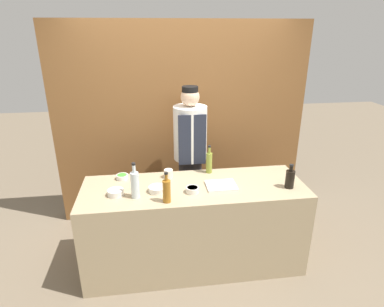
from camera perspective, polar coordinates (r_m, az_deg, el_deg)
The scene contains 14 objects.
ground_plane at distance 3.59m, azimuth 0.34°, elevation -18.50°, with size 14.00×14.00×0.00m, color #756651.
cabinet_wall at distance 3.97m, azimuth -1.83°, elevation 5.32°, with size 3.03×0.18×2.40m.
counter at distance 3.32m, azimuth 0.36°, elevation -12.64°, with size 2.15×0.74×0.89m.
sauce_bowl_orange at distance 3.00m, azimuth -13.43°, elevation -6.70°, with size 0.15×0.15×0.05m.
sauce_bowl_yellow at distance 2.97m, azimuth 0.08°, elevation -6.42°, with size 0.12×0.12×0.05m.
sauce_bowl_red at distance 3.00m, azimuth -6.23°, elevation -6.26°, with size 0.16×0.16×0.05m.
sauce_bowl_green at distance 3.30m, azimuth -12.31°, elevation -4.03°, with size 0.12×0.12×0.05m.
cutting_board at distance 3.10m, azimuth 5.20°, elevation -5.68°, with size 0.29×0.23×0.02m.
bottle_soy at distance 3.17m, azimuth 17.02°, elevation -4.28°, with size 0.09×0.09×0.24m.
bottle_amber at distance 2.79m, azimuth -4.53°, elevation -6.55°, with size 0.07×0.07×0.28m.
bottle_clear at distance 2.89m, azimuth -10.11°, elevation -5.38°, with size 0.08×0.08×0.34m.
bottle_oil at distance 3.34m, azimuth 3.06°, elevation -1.53°, with size 0.06×0.06×0.30m.
cup_cream at distance 3.26m, azimuth -4.20°, elevation -3.57°, with size 0.09×0.09×0.08m.
chef_center at distance 3.65m, azimuth -0.32°, elevation -0.53°, with size 0.37×0.37×1.73m.
Camera 1 is at (-0.39, -2.72, 2.30)m, focal length 30.00 mm.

